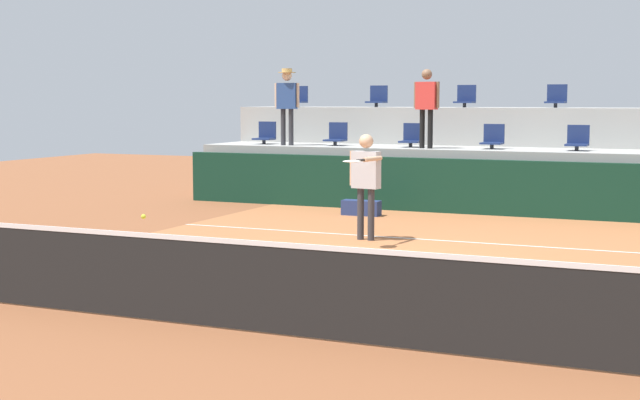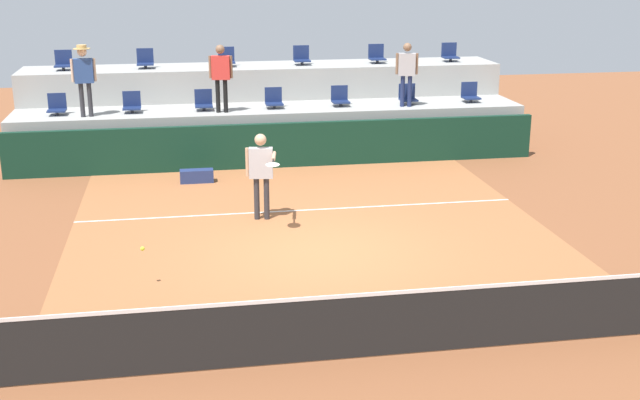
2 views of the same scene
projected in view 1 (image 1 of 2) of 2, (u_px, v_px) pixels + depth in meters
The scene contains 21 objects.
ground_plane at pixel (371, 264), 12.68m from camera, with size 40.00×40.00×0.00m, color brown.
court_inner_paint at pixel (394, 253), 13.59m from camera, with size 9.00×10.00×0.01m, color #A36038.
court_service_line at pixel (422, 239), 14.86m from camera, with size 9.00×0.06×0.00m, color silver.
tennis_net at pixel (231, 281), 8.98m from camera, with size 10.48×0.08×1.07m.
sponsor_backboard at pixel (476, 187), 18.09m from camera, with size 13.00×0.16×1.10m, color #0F3323.
seating_tier_lower at pixel (491, 178), 19.26m from camera, with size 13.00×1.80×1.25m, color #9E9E99.
seating_tier_upper at pixel (509, 153), 20.86m from camera, with size 13.00×1.80×2.10m, color #9E9E99.
stadium_chair_lower_far_left at pixel (266, 135), 21.22m from camera, with size 0.44×0.40×0.52m.
stadium_chair_lower_left at pixel (337, 136), 20.50m from camera, with size 0.44×0.40×0.52m.
stadium_chair_lower_mid_left at pixel (412, 137), 19.80m from camera, with size 0.44×0.40×0.52m.
stadium_chair_lower_center at pixel (493, 139), 19.09m from camera, with size 0.44×0.40×0.52m.
stadium_chair_lower_mid_right at pixel (578, 140), 18.41m from camera, with size 0.44×0.40×0.52m.
stadium_chair_upper_far_left at pixel (298, 98), 22.76m from camera, with size 0.44×0.40×0.52m.
stadium_chair_upper_left at pixel (377, 98), 21.92m from camera, with size 0.44×0.40×0.52m.
stadium_chair_upper_mid_left at pixel (466, 98), 21.06m from camera, with size 0.44×0.40×0.52m.
stadium_chair_upper_mid_right at pixel (556, 98), 20.25m from camera, with size 0.44×0.40×0.52m.
tennis_player at pixel (365, 176), 14.67m from camera, with size 0.60×1.26×1.73m.
spectator_with_hat at pixel (287, 98), 20.48m from camera, with size 0.59×0.44×1.73m.
spectator_leaning_on_rail at pixel (427, 101), 19.19m from camera, with size 0.59×0.25×1.67m.
tennis_ball at pixel (143, 217), 12.80m from camera, with size 0.07×0.07×0.07m.
equipment_bag at pixel (361, 208), 17.96m from camera, with size 0.76×0.28×0.30m, color navy.
Camera 1 is at (4.34, -11.75, 2.28)m, focal length 51.07 mm.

